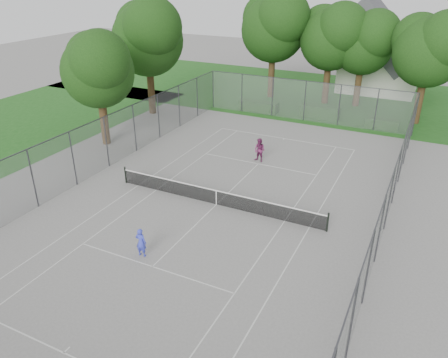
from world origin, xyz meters
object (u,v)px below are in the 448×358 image
at_px(tennis_net, 216,197).
at_px(woman_player, 260,150).
at_px(girl_player, 141,242).
at_px(house, 381,54).

xyz_separation_m(tennis_net, woman_player, (-0.11, 6.83, 0.33)).
relative_size(girl_player, woman_player, 0.88).
xyz_separation_m(girl_player, woman_player, (0.83, 12.72, 0.10)).
relative_size(tennis_net, girl_player, 8.76).
xyz_separation_m(tennis_net, girl_player, (-0.93, -5.89, 0.22)).
xyz_separation_m(house, girl_player, (-5.12, -36.23, -3.18)).
xyz_separation_m(tennis_net, house, (4.19, 30.34, 3.41)).
bearing_deg(tennis_net, woman_player, 90.90).
bearing_deg(tennis_net, house, 82.14).
distance_m(house, girl_player, 36.73).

